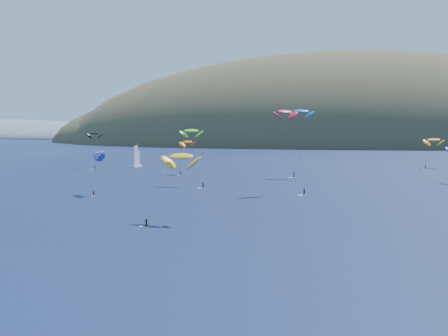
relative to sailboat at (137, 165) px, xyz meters
name	(u,v)px	position (x,y,z in m)	size (l,w,h in m)	color
ground	(124,275)	(70.43, -198.11, -0.95)	(2800.00, 2800.00, 0.00)	black
island	(366,155)	(109.83, 364.24, -11.69)	(730.00, 300.00, 210.00)	#3D3526
headland	(24,140)	(-374.83, 551.96, -4.31)	(460.00, 250.00, 60.00)	slate
sailboat	(137,165)	(0.00, 0.00, 0.00)	(9.50, 8.17, 11.63)	silver
kitesurfer_1	(187,142)	(34.02, -33.99, 12.14)	(8.78, 9.34, 15.35)	yellow
kitesurfer_2	(181,156)	(65.21, -151.58, 12.82)	(10.22, 11.76, 16.23)	yellow
kitesurfer_3	(191,131)	(46.89, -75.16, 17.21)	(11.47, 13.19, 20.36)	yellow
kitesurfer_4	(301,111)	(80.17, -36.81, 24.39)	(10.13, 7.73, 28.02)	yellow
kitesurfer_9	(285,112)	(80.52, -93.49, 23.12)	(11.08, 8.96, 26.35)	yellow
kitesurfer_10	(99,153)	(27.70, -107.39, 11.15)	(7.88, 11.76, 14.41)	yellow
kitesurfer_11	(434,140)	(136.43, 28.55, 12.04)	(10.75, 13.85, 15.75)	yellow
kitesurfer_12	(95,133)	(-15.15, -13.28, 15.20)	(7.67, 5.89, 18.32)	yellow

